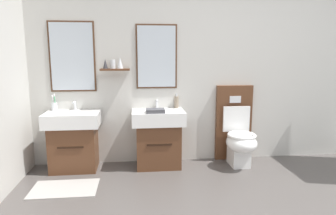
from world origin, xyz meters
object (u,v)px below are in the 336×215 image
Objects in this scene: vanity_sink_left at (74,139)px; soap_dispenser at (176,102)px; vanity_sink_right at (158,136)px; toilet at (237,135)px; toothbrush_cup at (54,106)px; folded_hand_towel at (155,111)px.

soap_dispenser is at bearing 7.05° from vanity_sink_left.
vanity_sink_left is 1.36m from soap_dispenser.
vanity_sink_left is at bearing 180.00° from vanity_sink_right.
vanity_sink_right is 0.72× the size of toilet.
toothbrush_cup is (-0.24, 0.15, 0.39)m from vanity_sink_left.
folded_hand_towel is (-0.29, -0.29, -0.06)m from soap_dispenser.
vanity_sink_left is 1.03m from vanity_sink_right.
toothbrush_cup is 1.27m from folded_hand_towel.
folded_hand_towel is at bearing -107.38° from vanity_sink_right.
soap_dispenser reaches higher than folded_hand_towel.
vanity_sink_right is at bearing 72.62° from folded_hand_towel.
toilet is at bearing -4.00° from toothbrush_cup.
vanity_sink_right is 1.02m from toilet.
vanity_sink_left is at bearing -31.56° from toothbrush_cup.
vanity_sink_right is 0.51m from soap_dispenser.
vanity_sink_left is at bearing -172.95° from soap_dispenser.
vanity_sink_right is at bearing -147.79° from soap_dispenser.
vanity_sink_right is 1.34m from toothbrush_cup.
toilet reaches higher than soap_dispenser.
soap_dispenser is (0.25, 0.16, 0.41)m from vanity_sink_right.
folded_hand_towel is at bearing -12.62° from toothbrush_cup.
toilet reaches higher than vanity_sink_right.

